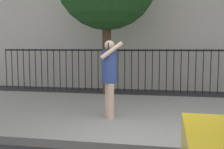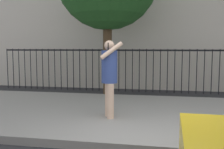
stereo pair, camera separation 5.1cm
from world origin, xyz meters
The scene contains 3 objects.
sidewalk centered at (0.00, 2.20, 0.07)m, with size 28.00×4.40×0.15m, color gray.
iron_fence centered at (0.00, 5.90, 1.02)m, with size 12.03×0.04×1.60m.
pedestrian_on_phone centered at (-0.91, 1.59, 1.12)m, with size 0.56×0.72×1.66m.
Camera 1 is at (0.19, -4.09, 1.68)m, focal length 43.40 mm.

